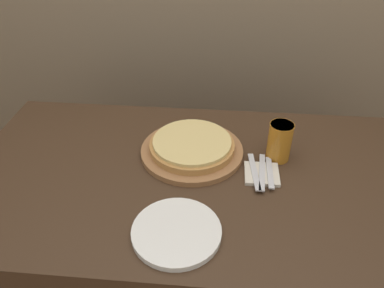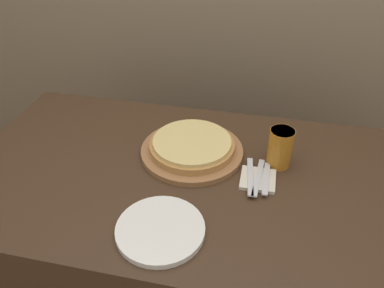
# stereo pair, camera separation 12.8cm
# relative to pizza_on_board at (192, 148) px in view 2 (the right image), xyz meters

# --- Properties ---
(dining_table) EXTENTS (1.59, 0.83, 0.73)m
(dining_table) POSITION_rel_pizza_on_board_xyz_m (0.06, -0.11, -0.39)
(dining_table) COLOR #3D2819
(dining_table) RESTS_ON ground_plane
(pizza_on_board) EXTENTS (0.35, 0.35, 0.06)m
(pizza_on_board) POSITION_rel_pizza_on_board_xyz_m (0.00, 0.00, 0.00)
(pizza_on_board) COLOR #99663D
(pizza_on_board) RESTS_ON dining_table
(beer_glass) EXTENTS (0.08, 0.08, 0.14)m
(beer_glass) POSITION_rel_pizza_on_board_xyz_m (0.29, 0.00, 0.05)
(beer_glass) COLOR #B7701E
(beer_glass) RESTS_ON dining_table
(dinner_plate) EXTENTS (0.24, 0.24, 0.02)m
(dinner_plate) POSITION_rel_pizza_on_board_xyz_m (-0.01, -0.36, -0.02)
(dinner_plate) COLOR white
(dinner_plate) RESTS_ON dining_table
(napkin_stack) EXTENTS (0.11, 0.11, 0.01)m
(napkin_stack) POSITION_rel_pizza_on_board_xyz_m (0.24, -0.10, -0.02)
(napkin_stack) COLOR beige
(napkin_stack) RESTS_ON dining_table
(fork) EXTENTS (0.04, 0.18, 0.00)m
(fork) POSITION_rel_pizza_on_board_xyz_m (0.21, -0.10, -0.01)
(fork) COLOR silver
(fork) RESTS_ON napkin_stack
(dinner_knife) EXTENTS (0.03, 0.18, 0.00)m
(dinner_knife) POSITION_rel_pizza_on_board_xyz_m (0.24, -0.10, -0.01)
(dinner_knife) COLOR silver
(dinner_knife) RESTS_ON napkin_stack
(spoon) EXTENTS (0.02, 0.16, 0.00)m
(spoon) POSITION_rel_pizza_on_board_xyz_m (0.26, -0.10, -0.01)
(spoon) COLOR silver
(spoon) RESTS_ON napkin_stack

